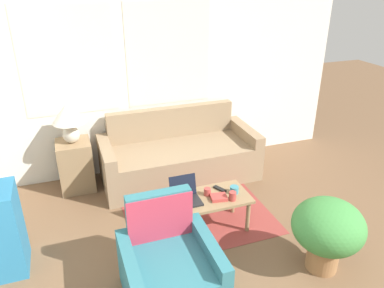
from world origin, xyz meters
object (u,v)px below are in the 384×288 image
(cup_yellow, at_px, (234,190))
(tv_remote, at_px, (220,189))
(cup_white, at_px, (233,196))
(book_red, at_px, (219,197))
(coffee_table, at_px, (207,202))
(armchair, at_px, (169,270))
(cup_navy, at_px, (207,192))
(potted_plant, at_px, (328,229))
(laptop, at_px, (185,196))
(table_lamp, at_px, (69,116))
(couch, at_px, (179,157))

(cup_yellow, height_order, tv_remote, cup_yellow)
(cup_yellow, distance_m, cup_white, 0.14)
(book_red, bearing_deg, coffee_table, 147.03)
(armchair, xyz_separation_m, book_red, (0.73, 0.65, 0.15))
(cup_navy, height_order, potted_plant, potted_plant)
(armchair, distance_m, laptop, 0.87)
(coffee_table, distance_m, tv_remote, 0.21)
(cup_yellow, bearing_deg, potted_plant, -60.77)
(armchair, distance_m, book_red, 0.99)
(cup_navy, distance_m, tv_remote, 0.17)
(cup_navy, bearing_deg, tv_remote, 16.99)
(table_lamp, height_order, cup_yellow, table_lamp)
(couch, distance_m, armchair, 2.03)
(armchair, relative_size, tv_remote, 5.52)
(armchair, height_order, tv_remote, armchair)
(cup_yellow, distance_m, potted_plant, 1.01)
(couch, distance_m, laptop, 1.21)
(cup_white, relative_size, book_red, 0.52)
(laptop, bearing_deg, armchair, -117.90)
(laptop, distance_m, book_red, 0.34)
(cup_navy, xyz_separation_m, tv_remote, (0.16, 0.05, -0.03))
(tv_remote, bearing_deg, coffee_table, -152.98)
(coffee_table, bearing_deg, potted_plant, -48.49)
(armchair, height_order, potted_plant, armchair)
(laptop, xyz_separation_m, tv_remote, (0.41, 0.06, -0.04))
(table_lamp, height_order, cup_navy, table_lamp)
(table_lamp, relative_size, cup_navy, 6.41)
(tv_remote, bearing_deg, potted_plant, -58.27)
(armchair, distance_m, cup_yellow, 1.17)
(cup_navy, distance_m, cup_white, 0.27)
(book_red, distance_m, tv_remote, 0.18)
(coffee_table, xyz_separation_m, potted_plant, (0.79, -0.90, 0.10))
(couch, relative_size, cup_white, 21.30)
(table_lamp, distance_m, tv_remote, 1.96)
(table_lamp, relative_size, cup_white, 5.39)
(cup_yellow, xyz_separation_m, potted_plant, (0.49, -0.88, 0.01))
(laptop, bearing_deg, cup_yellow, -4.66)
(coffee_table, bearing_deg, armchair, -130.86)
(table_lamp, height_order, coffee_table, table_lamp)
(laptop, distance_m, potted_plant, 1.38)
(cup_navy, height_order, tv_remote, cup_navy)
(cup_navy, relative_size, book_red, 0.43)
(armchair, bearing_deg, couch, 70.07)
(table_lamp, distance_m, cup_yellow, 2.10)
(tv_remote, bearing_deg, cup_white, -79.14)
(cup_white, bearing_deg, laptop, 160.52)
(coffee_table, height_order, laptop, laptop)
(potted_plant, bearing_deg, table_lamp, 132.24)
(cup_white, relative_size, tv_remote, 0.61)
(coffee_table, relative_size, cup_navy, 11.17)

